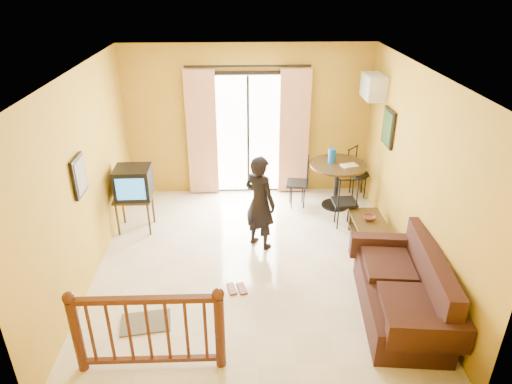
{
  "coord_description": "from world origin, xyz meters",
  "views": [
    {
      "loc": [
        -0.15,
        -5.59,
        3.94
      ],
      "look_at": [
        0.06,
        0.2,
        1.08
      ],
      "focal_mm": 32.0,
      "sensor_mm": 36.0,
      "label": 1
    }
  ],
  "objects_px": {
    "sofa": "(405,293)",
    "coffee_table": "(369,228)",
    "television": "(133,182)",
    "standing_person": "(260,202)",
    "dining_table": "(338,173)"
  },
  "relations": [
    {
      "from": "sofa",
      "to": "coffee_table",
      "type": "bearing_deg",
      "value": 96.05
    },
    {
      "from": "coffee_table",
      "to": "sofa",
      "type": "height_order",
      "value": "sofa"
    },
    {
      "from": "television",
      "to": "standing_person",
      "type": "xyz_separation_m",
      "value": [
        2.0,
        -0.57,
        -0.1
      ]
    },
    {
      "from": "television",
      "to": "dining_table",
      "type": "height_order",
      "value": "television"
    },
    {
      "from": "television",
      "to": "coffee_table",
      "type": "relative_size",
      "value": 0.64
    },
    {
      "from": "television",
      "to": "dining_table",
      "type": "relative_size",
      "value": 0.56
    },
    {
      "from": "coffee_table",
      "to": "dining_table",
      "type": "bearing_deg",
      "value": 102.41
    },
    {
      "from": "coffee_table",
      "to": "sofa",
      "type": "relative_size",
      "value": 0.44
    },
    {
      "from": "television",
      "to": "dining_table",
      "type": "distance_m",
      "value": 3.52
    },
    {
      "from": "standing_person",
      "to": "dining_table",
      "type": "bearing_deg",
      "value": -97.34
    },
    {
      "from": "coffee_table",
      "to": "standing_person",
      "type": "xyz_separation_m",
      "value": [
        -1.72,
        -0.0,
        0.49
      ]
    },
    {
      "from": "dining_table",
      "to": "sofa",
      "type": "height_order",
      "value": "sofa"
    },
    {
      "from": "television",
      "to": "coffee_table",
      "type": "bearing_deg",
      "value": -9.79
    },
    {
      "from": "standing_person",
      "to": "sofa",
      "type": "bearing_deg",
      "value": 177.29
    },
    {
      "from": "sofa",
      "to": "standing_person",
      "type": "height_order",
      "value": "standing_person"
    }
  ]
}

